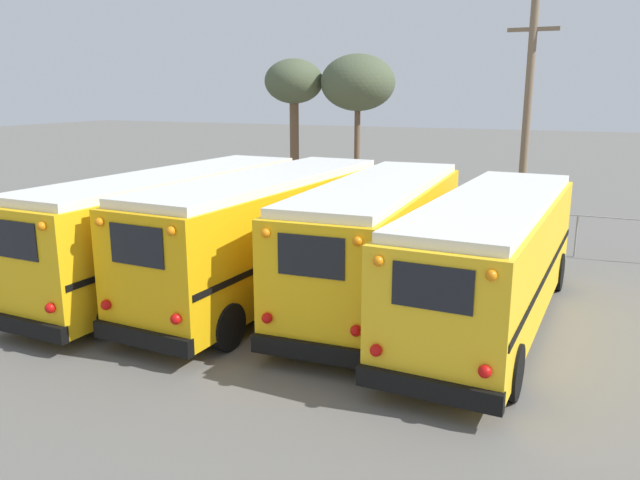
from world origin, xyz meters
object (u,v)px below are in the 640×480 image
Objects in this scene: school_bus_2 at (379,238)px; bare_tree_0 at (294,86)px; school_bus_1 at (267,231)px; utility_pole at (527,117)px; bare_tree_1 at (358,84)px; school_bus_3 at (491,256)px; school_bus_0 at (174,225)px.

bare_tree_0 reaches higher than school_bus_2.
bare_tree_0 is (-4.69, 11.18, 3.83)m from school_bus_1.
utility_pole is (2.39, 9.74, 2.70)m from school_bus_2.
bare_tree_1 reaches higher than school_bus_1.
school_bus_3 is at bearing -46.49° from bare_tree_0.
utility_pole is at bearing -4.64° from bare_tree_0.
school_bus_1 is 12.45m from bare_tree_1.
school_bus_3 is at bearing -8.99° from school_bus_2.
school_bus_1 is at bearing -80.86° from bare_tree_1.
utility_pole is (-0.49, 10.20, 2.75)m from school_bus_3.
school_bus_2 is 0.96× the size of school_bus_3.
school_bus_1 is at bearing 3.58° from school_bus_0.
bare_tree_0 is 0.98× the size of bare_tree_1.
school_bus_2 is 1.37× the size of bare_tree_1.
bare_tree_1 is (-7.64, 11.50, 4.02)m from school_bus_3.
school_bus_3 is (2.88, -0.46, -0.05)m from school_bus_2.
utility_pole reaches higher than school_bus_2.
school_bus_1 reaches higher than school_bus_0.
school_bus_1 is 1.16× the size of utility_pole.
utility_pole is (5.27, 10.37, 2.65)m from school_bus_1.
school_bus_0 is 1.50× the size of bare_tree_1.
school_bus_2 is at bearing 171.01° from school_bus_3.
school_bus_1 is 11.93m from utility_pole.
school_bus_2 is 13.55m from bare_tree_0.
bare_tree_1 reaches higher than bare_tree_0.
bare_tree_0 is at bearing -170.00° from bare_tree_1.
school_bus_2 is at bearing 12.22° from school_bus_1.
bare_tree_1 is at bearing 169.67° from utility_pole.
bare_tree_0 reaches higher than school_bus_1.
school_bus_0 is 5.82m from school_bus_2.
school_bus_0 is at bearing -80.96° from bare_tree_0.
school_bus_0 is at bearing -94.84° from bare_tree_1.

